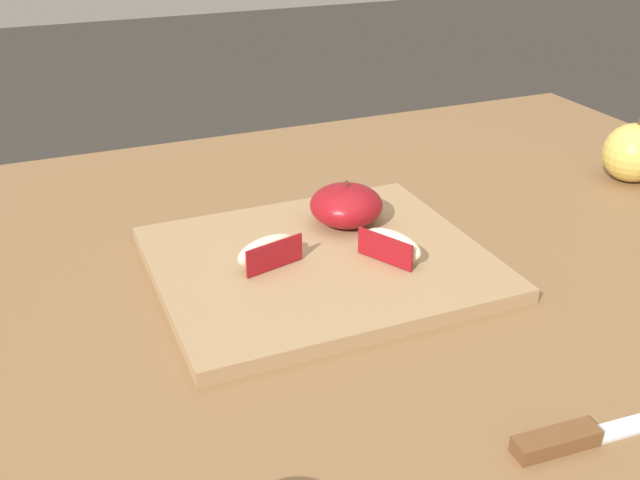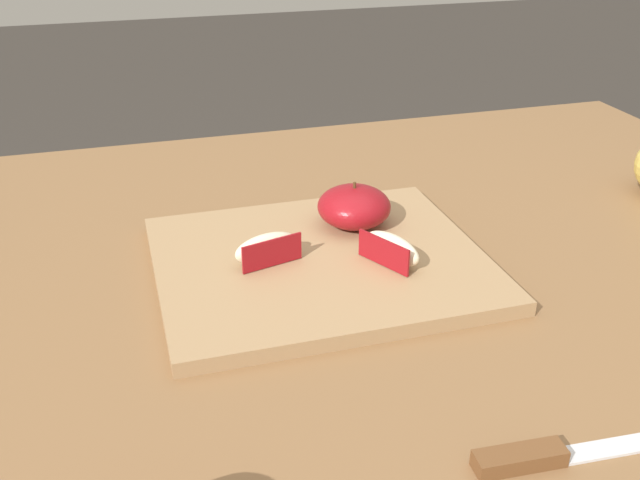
# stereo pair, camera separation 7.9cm
# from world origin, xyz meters

# --- Properties ---
(dining_table) EXTENTS (1.48, 0.96, 0.77)m
(dining_table) POSITION_xyz_m (0.00, 0.00, 0.68)
(dining_table) COLOR brown
(dining_table) RESTS_ON ground_plane
(cutting_board) EXTENTS (0.35, 0.30, 0.02)m
(cutting_board) POSITION_xyz_m (0.04, -0.00, 0.78)
(cutting_board) COLOR #A37F56
(cutting_board) RESTS_ON dining_table
(apple_half_skin_up) EXTENTS (0.09, 0.09, 0.05)m
(apple_half_skin_up) POSITION_xyz_m (0.10, 0.06, 0.81)
(apple_half_skin_up) COLOR maroon
(apple_half_skin_up) RESTS_ON cutting_board
(apple_wedge_front) EXTENTS (0.06, 0.08, 0.03)m
(apple_wedge_front) POSITION_xyz_m (0.11, -0.03, 0.80)
(apple_wedge_front) COLOR beige
(apple_wedge_front) RESTS_ON cutting_board
(apple_wedge_back) EXTENTS (0.08, 0.04, 0.03)m
(apple_wedge_back) POSITION_xyz_m (-0.02, 0.00, 0.80)
(apple_wedge_back) COLOR beige
(apple_wedge_back) RESTS_ON cutting_board
(paring_knife) EXTENTS (0.16, 0.03, 0.01)m
(paring_knife) POSITION_xyz_m (0.11, -0.33, 0.78)
(paring_knife) COLOR silver
(paring_knife) RESTS_ON dining_table
(whole_apple_golden) EXTENTS (0.08, 0.08, 0.09)m
(whole_apple_golden) POSITION_xyz_m (0.55, 0.07, 0.81)
(whole_apple_golden) COLOR #DBBC51
(whole_apple_golden) RESTS_ON dining_table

